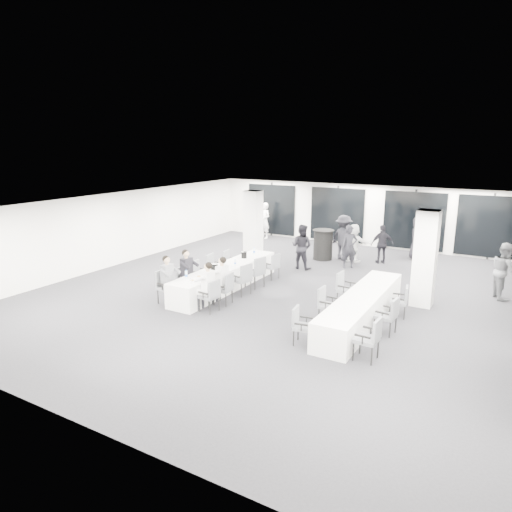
{
  "coord_description": "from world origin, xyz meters",
  "views": [
    {
      "loc": [
        6.31,
        -12.41,
        4.62
      ],
      "look_at": [
        -0.71,
        -0.2,
        1.13
      ],
      "focal_mm": 32.0,
      "sensor_mm": 36.0,
      "label": 1
    }
  ],
  "objects_px": {
    "chair_main_left_far": "(230,261)",
    "chair_side_right_mid": "(389,314)",
    "banquet_table_main": "(226,277)",
    "chair_side_right_near": "(370,337)",
    "chair_side_left_far": "(344,287)",
    "chair_main_left_near": "(165,284)",
    "chair_main_right_mid": "(243,277)",
    "chair_side_left_mid": "(326,302)",
    "standing_guest_e": "(418,235)",
    "chair_side_left_near": "(301,323)",
    "chair_main_right_far": "(273,265)",
    "standing_guest_c": "(344,235)",
    "standing_guest_f": "(354,240)",
    "standing_guest_b": "(302,244)",
    "chair_main_right_near": "(211,294)",
    "ice_bucket_near": "(214,268)",
    "banquet_table_side": "(361,308)",
    "cocktail_table": "(323,244)",
    "chair_main_right_second": "(225,287)",
    "chair_main_left_fourth": "(214,266)",
    "standing_guest_a": "(349,244)",
    "standing_guest_h": "(504,267)",
    "ice_bucket_far": "(244,255)",
    "standing_guest_d": "(382,242)",
    "standing_guest_g": "(265,218)",
    "chair_main_left_mid": "(199,272)",
    "chair_side_right_far": "(401,299)",
    "chair_main_left_second": "(185,279)"
  },
  "relations": [
    {
      "from": "chair_main_left_far",
      "to": "chair_side_right_far",
      "type": "height_order",
      "value": "chair_side_right_far"
    },
    {
      "from": "chair_side_right_mid",
      "to": "standing_guest_d",
      "type": "height_order",
      "value": "standing_guest_d"
    },
    {
      "from": "chair_side_right_mid",
      "to": "ice_bucket_far",
      "type": "xyz_separation_m",
      "value": [
        -5.58,
        2.3,
        0.32
      ]
    },
    {
      "from": "chair_main_left_fourth",
      "to": "chair_main_left_second",
      "type": "bearing_deg",
      "value": -5.0
    },
    {
      "from": "chair_side_right_near",
      "to": "standing_guest_f",
      "type": "distance_m",
      "value": 8.72
    },
    {
      "from": "chair_main_right_second",
      "to": "chair_side_left_far",
      "type": "distance_m",
      "value": 3.47
    },
    {
      "from": "chair_main_left_far",
      "to": "chair_side_right_far",
      "type": "bearing_deg",
      "value": 72.66
    },
    {
      "from": "chair_side_right_near",
      "to": "ice_bucket_far",
      "type": "height_order",
      "value": "chair_side_right_near"
    },
    {
      "from": "chair_main_left_second",
      "to": "standing_guest_b",
      "type": "bearing_deg",
      "value": 157.46
    },
    {
      "from": "chair_main_right_second",
      "to": "standing_guest_c",
      "type": "relative_size",
      "value": 0.46
    },
    {
      "from": "banquet_table_side",
      "to": "chair_side_left_near",
      "type": "xyz_separation_m",
      "value": [
        -0.83,
        -2.05,
        0.14
      ]
    },
    {
      "from": "standing_guest_b",
      "to": "standing_guest_g",
      "type": "relative_size",
      "value": 0.96
    },
    {
      "from": "chair_side_left_far",
      "to": "standing_guest_d",
      "type": "relative_size",
      "value": 0.56
    },
    {
      "from": "chair_side_left_far",
      "to": "chair_main_left_near",
      "type": "bearing_deg",
      "value": -59.56
    },
    {
      "from": "standing_guest_a",
      "to": "standing_guest_c",
      "type": "relative_size",
      "value": 0.89
    },
    {
      "from": "chair_side_right_near",
      "to": "standing_guest_e",
      "type": "height_order",
      "value": "standing_guest_e"
    },
    {
      "from": "chair_main_left_fourth",
      "to": "chair_side_right_near",
      "type": "xyz_separation_m",
      "value": [
        6.36,
        -3.19,
        0.03
      ]
    },
    {
      "from": "banquet_table_main",
      "to": "ice_bucket_near",
      "type": "height_order",
      "value": "ice_bucket_near"
    },
    {
      "from": "banquet_table_side",
      "to": "ice_bucket_far",
      "type": "relative_size",
      "value": 22.55
    },
    {
      "from": "chair_main_left_far",
      "to": "chair_side_right_mid",
      "type": "bearing_deg",
      "value": 61.62
    },
    {
      "from": "chair_main_right_second",
      "to": "ice_bucket_near",
      "type": "height_order",
      "value": "ice_bucket_near"
    },
    {
      "from": "standing_guest_h",
      "to": "chair_main_left_mid",
      "type": "bearing_deg",
      "value": 89.86
    },
    {
      "from": "chair_main_left_mid",
      "to": "chair_side_left_mid",
      "type": "bearing_deg",
      "value": 79.28
    },
    {
      "from": "chair_main_right_mid",
      "to": "standing_guest_c",
      "type": "height_order",
      "value": "standing_guest_c"
    },
    {
      "from": "chair_main_left_fourth",
      "to": "chair_side_right_mid",
      "type": "relative_size",
      "value": 0.99
    },
    {
      "from": "chair_main_right_second",
      "to": "chair_main_right_far",
      "type": "bearing_deg",
      "value": -5.12
    },
    {
      "from": "chair_main_right_second",
      "to": "standing_guest_b",
      "type": "distance_m",
      "value": 4.77
    },
    {
      "from": "chair_main_left_near",
      "to": "chair_main_right_far",
      "type": "bearing_deg",
      "value": 150.43
    },
    {
      "from": "chair_main_left_fourth",
      "to": "standing_guest_c",
      "type": "bearing_deg",
      "value": 145.44
    },
    {
      "from": "banquet_table_main",
      "to": "standing_guest_b",
      "type": "xyz_separation_m",
      "value": [
        1.11,
        3.45,
        0.58
      ]
    },
    {
      "from": "standing_guest_e",
      "to": "chair_side_left_mid",
      "type": "bearing_deg",
      "value": 168.53
    },
    {
      "from": "chair_main_right_near",
      "to": "chair_side_left_mid",
      "type": "xyz_separation_m",
      "value": [
        3.03,
        0.96,
        -0.01
      ]
    },
    {
      "from": "chair_main_right_near",
      "to": "standing_guest_e",
      "type": "xyz_separation_m",
      "value": [
        3.77,
        9.08,
        0.47
      ]
    },
    {
      "from": "chair_side_right_mid",
      "to": "chair_main_left_fourth",
      "type": "bearing_deg",
      "value": 82.93
    },
    {
      "from": "ice_bucket_near",
      "to": "standing_guest_b",
      "type": "bearing_deg",
      "value": 76.03
    },
    {
      "from": "banquet_table_main",
      "to": "chair_side_right_near",
      "type": "distance_m",
      "value": 6.16
    },
    {
      "from": "standing_guest_a",
      "to": "standing_guest_h",
      "type": "relative_size",
      "value": 0.94
    },
    {
      "from": "banquet_table_main",
      "to": "chair_side_left_near",
      "type": "xyz_separation_m",
      "value": [
        3.87,
        -2.67,
        0.14
      ]
    },
    {
      "from": "chair_main_right_far",
      "to": "standing_guest_c",
      "type": "distance_m",
      "value": 4.06
    },
    {
      "from": "chair_side_right_mid",
      "to": "standing_guest_b",
      "type": "relative_size",
      "value": 0.49
    },
    {
      "from": "chair_side_left_far",
      "to": "standing_guest_f",
      "type": "bearing_deg",
      "value": -161.53
    },
    {
      "from": "banquet_table_main",
      "to": "chair_main_left_far",
      "type": "xyz_separation_m",
      "value": [
        -0.83,
        1.47,
        0.12
      ]
    },
    {
      "from": "chair_main_right_near",
      "to": "ice_bucket_near",
      "type": "height_order",
      "value": "ice_bucket_near"
    },
    {
      "from": "chair_main_right_near",
      "to": "chair_main_right_mid",
      "type": "xyz_separation_m",
      "value": [
        0.0,
        1.71,
        0.04
      ]
    },
    {
      "from": "chair_side_left_mid",
      "to": "standing_guest_f",
      "type": "distance_m",
      "value": 6.65
    },
    {
      "from": "chair_side_left_mid",
      "to": "standing_guest_c",
      "type": "xyz_separation_m",
      "value": [
        -1.85,
        6.59,
        0.51
      ]
    },
    {
      "from": "cocktail_table",
      "to": "chair_side_right_near",
      "type": "relative_size",
      "value": 1.24
    },
    {
      "from": "chair_side_left_mid",
      "to": "standing_guest_e",
      "type": "bearing_deg",
      "value": 176.05
    },
    {
      "from": "chair_main_right_mid",
      "to": "chair_side_left_mid",
      "type": "xyz_separation_m",
      "value": [
        3.03,
        -0.75,
        -0.04
      ]
    },
    {
      "from": "chair_side_left_far",
      "to": "banquet_table_side",
      "type": "bearing_deg",
      "value": 42.52
    }
  ]
}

